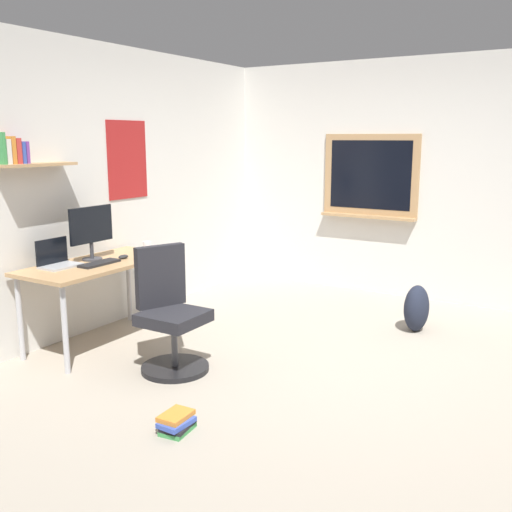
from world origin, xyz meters
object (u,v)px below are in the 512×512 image
object	(u,v)px
office_chair	(170,318)
keyboard	(99,263)
coffee_mug	(147,246)
backpack	(416,308)
desk	(99,271)
monitor_primary	(91,229)
laptop	(57,260)
computer_mouse	(123,257)
book_stack_on_floor	(177,423)

from	to	relation	value
office_chair	keyboard	bearing A→B (deg)	85.68
office_chair	keyboard	distance (m)	0.86
office_chair	coffee_mug	size ratio (longest dim) A/B	10.33
coffee_mug	backpack	xyz separation A→B (m)	(1.17, -2.20, -0.55)
desk	monitor_primary	bearing A→B (deg)	71.94
laptop	monitor_primary	distance (m)	0.40
office_chair	backpack	world-z (taller)	office_chair
monitor_primary	office_chair	bearing A→B (deg)	-99.40
backpack	desk	bearing A→B (deg)	128.08
desk	backpack	size ratio (longest dim) A/B	3.13
computer_mouse	coffee_mug	bearing A→B (deg)	7.80
laptop	monitor_primary	xyz separation A→B (m)	(0.34, -0.05, 0.22)
monitor_primary	keyboard	size ratio (longest dim) A/B	1.25
coffee_mug	monitor_primary	bearing A→B (deg)	166.13
coffee_mug	office_chair	bearing A→B (deg)	-130.00
office_chair	keyboard	size ratio (longest dim) A/B	2.57
backpack	book_stack_on_floor	bearing A→B (deg)	165.35
keyboard	computer_mouse	xyz separation A→B (m)	(0.28, 0.00, 0.01)
desk	book_stack_on_floor	size ratio (longest dim) A/B	5.68
backpack	book_stack_on_floor	world-z (taller)	backpack
coffee_mug	backpack	distance (m)	2.56
desk	computer_mouse	distance (m)	0.24
monitor_primary	coffee_mug	bearing A→B (deg)	-13.87
laptop	coffee_mug	size ratio (longest dim) A/B	3.37
desk	backpack	bearing A→B (deg)	-51.92
computer_mouse	desk	bearing A→B (deg)	159.27
laptop	backpack	size ratio (longest dim) A/B	0.72
book_stack_on_floor	office_chair	bearing A→B (deg)	41.40
book_stack_on_floor	desk	bearing A→B (deg)	60.01
laptop	keyboard	distance (m)	0.33
keyboard	coffee_mug	bearing A→B (deg)	4.43
monitor_primary	book_stack_on_floor	size ratio (longest dim) A/B	1.95
office_chair	laptop	bearing A→B (deg)	99.84
coffee_mug	backpack	world-z (taller)	coffee_mug
monitor_primary	computer_mouse	xyz separation A→B (m)	(0.18, -0.18, -0.25)
desk	laptop	xyz separation A→B (m)	(-0.30, 0.15, 0.13)
keyboard	book_stack_on_floor	bearing A→B (deg)	-119.35
computer_mouse	office_chair	bearing A→B (deg)	-113.27
desk	computer_mouse	bearing A→B (deg)	-20.73
computer_mouse	backpack	xyz separation A→B (m)	(1.54, -2.15, -0.52)
computer_mouse	backpack	world-z (taller)	computer_mouse
desk	keyboard	bearing A→B (deg)	-130.13
keyboard	computer_mouse	size ratio (longest dim) A/B	3.56
monitor_primary	keyboard	distance (m)	0.33
office_chair	backpack	bearing A→B (deg)	-35.97
desk	laptop	size ratio (longest dim) A/B	4.37
laptop	book_stack_on_floor	xyz separation A→B (m)	(-0.59, -1.69, -0.72)
office_chair	keyboard	world-z (taller)	office_chair
desk	coffee_mug	xyz separation A→B (m)	(0.58, -0.03, 0.12)
laptop	backpack	xyz separation A→B (m)	(2.05, -2.38, -0.56)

